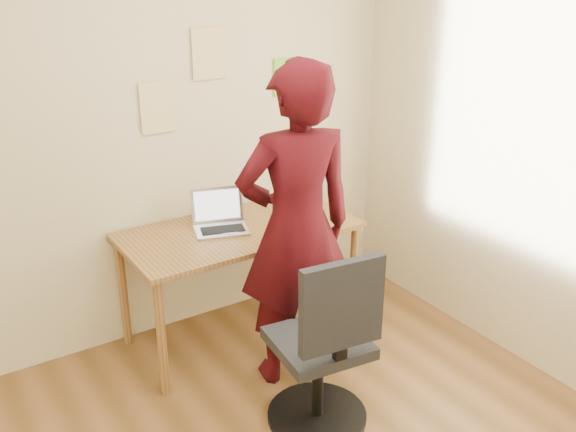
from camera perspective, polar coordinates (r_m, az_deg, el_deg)
room at (r=2.30m, az=1.58°, el=-1.02°), size 3.58×3.58×2.78m
desk at (r=3.89m, az=-4.32°, el=-2.26°), size 1.40×0.70×0.74m
laptop at (r=3.85m, az=-6.09°, el=-0.39°), size 0.38×0.36×0.22m
paper_sheet at (r=3.99m, az=0.87°, el=-0.19°), size 0.32×0.37×0.00m
phone at (r=3.82m, az=0.77°, el=-1.19°), size 0.08×0.12×0.01m
wall_note_left at (r=3.82m, az=-11.52°, el=9.43°), size 0.21×0.00×0.30m
wall_note_mid at (r=3.91m, az=-7.08°, el=14.13°), size 0.21×0.00×0.30m
wall_note_right at (r=4.20m, az=-0.16°, el=12.27°), size 0.18×0.00×0.24m
office_chair at (r=3.24m, az=3.28°, el=-12.23°), size 0.52×0.52×1.00m
person at (r=3.42m, az=0.73°, el=-1.15°), size 0.73×0.56×1.81m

